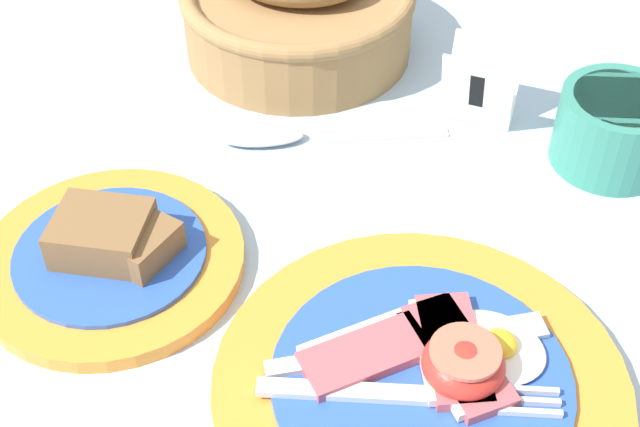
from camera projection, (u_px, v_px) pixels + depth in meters
name	position (u px, v px, depth m)	size (l,w,h in m)	color
ground_plane	(271.00, 352.00, 0.59)	(3.00, 3.00, 0.00)	#A3BCD1
breakfast_plate	(426.00, 379.00, 0.56)	(0.26, 0.26, 0.04)	orange
bread_plate	(112.00, 254.00, 0.64)	(0.19, 0.19, 0.05)	orange
sugar_cup	(615.00, 127.00, 0.71)	(0.09, 0.09, 0.06)	#337F6B
bread_basket	(298.00, 11.00, 0.82)	(0.22, 0.22, 0.10)	olive
number_card	(480.00, 86.00, 0.75)	(0.06, 0.05, 0.07)	white
teaspoon_by_saucer	(295.00, 136.00, 0.75)	(0.18, 0.11, 0.01)	silver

